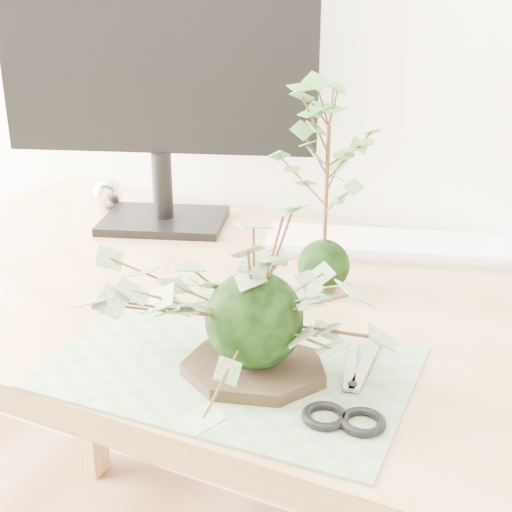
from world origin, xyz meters
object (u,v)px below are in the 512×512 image
object	(u,v)px
ivy_kokedama	(254,277)
maple_kokedama	(328,140)
desk	(343,367)
monitor	(159,68)
keyboard	(398,245)

from	to	relation	value
ivy_kokedama	maple_kokedama	distance (m)	0.28
desk	monitor	size ratio (longest dim) A/B	2.99
desk	keyboard	world-z (taller)	keyboard
desk	monitor	bearing A→B (deg)	154.07
desk	keyboard	bearing A→B (deg)	89.75
desk	ivy_kokedama	xyz separation A→B (m)	(-0.04, -0.21, 0.22)
maple_kokedama	keyboard	distance (m)	0.30
ivy_kokedama	monitor	size ratio (longest dim) A/B	0.70
ivy_kokedama	maple_kokedama	bearing A→B (deg)	93.60
ivy_kokedama	monitor	world-z (taller)	monitor
monitor	maple_kokedama	bearing A→B (deg)	-41.69
desk	keyboard	distance (m)	0.28
desk	monitor	world-z (taller)	monitor
maple_kokedama	monitor	bearing A→B (deg)	157.88
ivy_kokedama	monitor	bearing A→B (deg)	132.92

